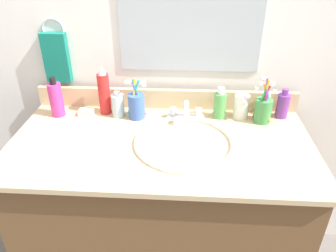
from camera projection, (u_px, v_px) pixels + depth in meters
The scene contains 19 objects.
vanity_cabinet at pixel (162, 220), 1.48m from camera, with size 1.13×0.55×0.80m, color brown.
countertop at pixel (161, 144), 1.27m from camera, with size 1.18×0.60×0.02m, color #D1B284.
backsplash at pixel (166, 99), 1.49m from camera, with size 1.18×0.02×0.09m, color #D1B284.
back_wall at pixel (167, 133), 1.65m from camera, with size 2.28×0.04×1.30m, color white.
mirror_panel at pixel (191, 4), 1.31m from camera, with size 0.60×0.01×0.56m, color #B2BCC6.
towel_ring at pixel (53, 29), 1.40m from camera, with size 0.10×0.10×0.01m, color silver.
hand_towel at pixel (56, 58), 1.45m from camera, with size 0.11×0.04×0.22m, color #147260.
sink_basin at pixel (185, 150), 1.27m from camera, with size 0.39×0.39×0.11m.
faucet at pixel (186, 113), 1.41m from camera, with size 0.16×0.10×0.08m.
bottle_gel_clear at pixel (118, 105), 1.42m from camera, with size 0.05×0.05×0.12m.
bottle_cream_purple at pixel (283, 105), 1.41m from camera, with size 0.05×0.05×0.13m.
bottle_spray_red at pixel (104, 92), 1.42m from camera, with size 0.05×0.05×0.22m.
bottle_toner_green at pixel (220, 105), 1.40m from camera, with size 0.05×0.05×0.14m.
bottle_soap_pink at pixel (56, 99), 1.41m from camera, with size 0.06×0.06×0.18m.
bottle_lotion_white at pixel (241, 106), 1.41m from camera, with size 0.06×0.06×0.12m.
bottle_oil_amber at pixel (266, 104), 1.44m from camera, with size 0.04×0.04×0.10m.
cup_blue_plastic at pixel (137, 105), 1.40m from camera, with size 0.09×0.08×0.18m.
cup_green at pixel (263, 109), 1.37m from camera, with size 0.08×0.09×0.20m.
soap_bar at pixel (86, 112), 1.45m from camera, with size 0.06×0.04×0.02m, color white.
Camera 1 is at (0.09, -1.06, 1.52)m, focal length 34.96 mm.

